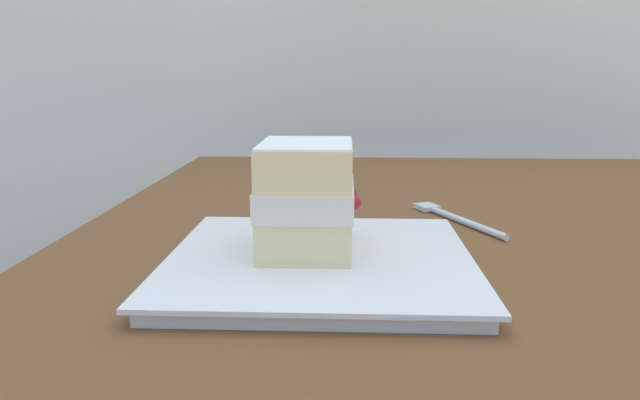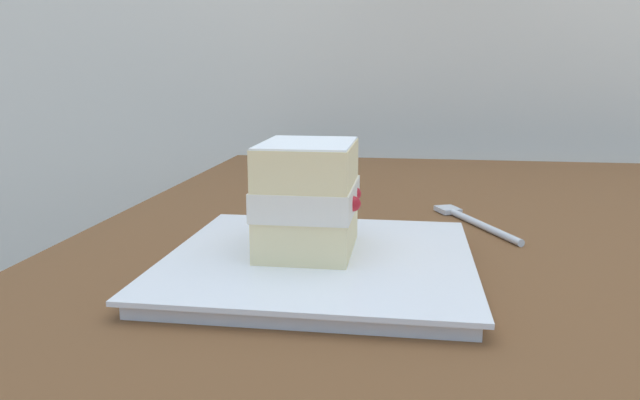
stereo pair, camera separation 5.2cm
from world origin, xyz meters
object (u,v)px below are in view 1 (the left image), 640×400
(cake_slice, at_px, (306,197))
(diner_person, at_px, (423,12))
(dessert_plate, at_px, (320,262))
(dessert_fork, at_px, (453,217))

(cake_slice, height_order, diner_person, diner_person)
(dessert_plate, bearing_deg, dessert_fork, 142.19)
(dessert_fork, distance_m, diner_person, 0.95)
(dessert_plate, bearing_deg, diner_person, 168.96)
(cake_slice, xyz_separation_m, dessert_fork, (-0.18, 0.16, -0.06))
(dessert_plate, xyz_separation_m, diner_person, (-1.09, 0.21, 0.31))
(diner_person, bearing_deg, dessert_plate, -11.04)
(dessert_plate, height_order, dessert_fork, dessert_plate)
(dessert_fork, bearing_deg, diner_person, 175.94)
(dessert_fork, xyz_separation_m, diner_person, (-0.90, 0.06, 0.31))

